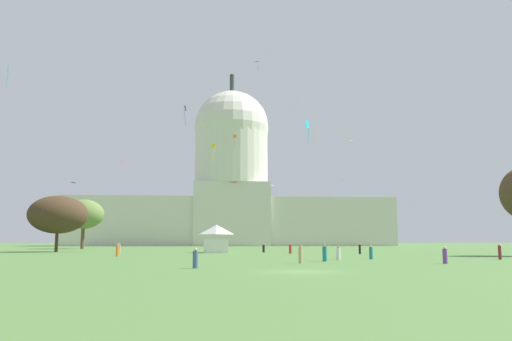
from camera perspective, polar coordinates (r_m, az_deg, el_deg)
ground_plane at (r=34.35m, az=5.42°, el=-11.50°), size 800.00×800.00×0.00m
capitol_building at (r=198.23m, az=-2.87°, el=-2.15°), size 126.30×30.05×69.90m
event_tent at (r=86.51m, az=-4.57°, el=-7.82°), size 4.47×4.92×4.77m
tree_west_near at (r=133.20m, az=-19.20°, el=-4.78°), size 11.01×9.94×12.39m
tree_west_mid at (r=98.75m, az=-21.81°, el=-4.74°), size 12.03×10.37×10.30m
person_white_back_center at (r=55.51m, az=9.44°, el=-9.40°), size 0.60×0.60×1.51m
person_tan_back_right at (r=46.74m, az=5.13°, el=-9.64°), size 0.45×0.45×1.65m
person_orange_mid_center at (r=68.67m, az=-15.66°, el=-8.85°), size 0.41×0.41×1.68m
person_teal_front_left at (r=51.04m, az=7.91°, el=-9.45°), size 0.60×0.60×1.70m
person_black_near_tree_east at (r=78.51m, az=11.85°, el=-8.85°), size 0.44×0.44×1.63m
person_purple_edge_east at (r=48.83m, az=20.91°, el=-9.16°), size 0.53×0.53×1.55m
person_maroon_lawn_far_left at (r=61.66m, az=26.23°, el=-8.42°), size 0.38×0.38×1.73m
person_red_lawn_far_right at (r=80.11m, az=3.98°, el=-9.00°), size 0.55×0.55×1.61m
person_tan_back_left at (r=77.29m, az=-15.46°, el=-8.73°), size 0.48×0.48×1.67m
person_denim_near_tree_west at (r=38.49m, az=-6.99°, el=-10.07°), size 0.52×0.52×1.53m
person_black_edge_west at (r=87.65m, az=0.88°, el=-8.96°), size 0.43×0.43×1.52m
person_teal_mid_left at (r=57.68m, az=13.08°, el=-9.20°), size 0.43×0.43×1.59m
kite_gold_high at (r=181.37m, az=4.61°, el=7.65°), size 1.28×0.97×0.14m
kite_pink_low at (r=107.97m, az=9.51°, el=-1.37°), size 0.87×1.40×0.35m
kite_white_mid at (r=171.83m, az=2.07°, el=-1.88°), size 1.78×1.71×0.34m
kite_turquoise_mid at (r=85.87m, az=-26.64°, el=10.17°), size 0.37×0.70×3.67m
kite_blue_high at (r=131.60m, az=0.18°, el=12.19°), size 1.38×1.05×2.07m
kite_cyan_mid at (r=84.29m, az=5.91°, el=5.10°), size 0.94×0.80×4.22m
kite_red_mid at (r=164.91m, az=-15.12°, el=0.98°), size 0.43×1.06×0.94m
kite_magenta_low at (r=88.70m, az=-2.51°, el=-1.69°), size 1.37×0.89×0.25m
kite_lime_mid at (r=160.27m, az=10.98°, el=3.27°), size 1.36×1.01×0.36m
kite_black_low at (r=102.24m, az=-19.96°, el=-1.59°), size 1.34×1.57×0.28m
kite_yellow_mid at (r=84.44m, az=-4.95°, el=2.58°), size 0.66×0.38×3.05m
kite_violet_mid at (r=110.53m, az=-8.15°, el=6.89°), size 0.54×1.06×4.38m
kite_orange_mid at (r=145.17m, az=-2.48°, el=3.82°), size 1.06×0.37×4.16m
kite_gold_high_b at (r=173.43m, az=6.65°, el=4.39°), size 1.17×1.14×3.86m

